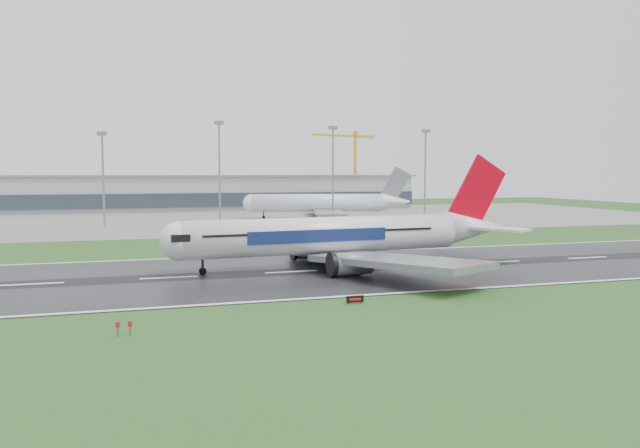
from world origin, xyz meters
name	(u,v)px	position (x,y,z in m)	size (l,w,h in m)	color
ground	(169,278)	(0.00, 0.00, 0.00)	(520.00, 520.00, 0.00)	#20481A
runway	(169,278)	(0.00, 0.00, 0.05)	(400.00, 45.00, 0.10)	black
apron	(154,220)	(0.00, 125.00, 0.04)	(400.00, 130.00, 0.08)	slate
terminal	(151,193)	(0.00, 185.00, 7.50)	(240.00, 36.00, 15.00)	#93969E
main_airliner	(348,212)	(31.31, 3.22, 9.74)	(65.34, 62.22, 19.29)	silver
parked_airliner	(324,193)	(60.18, 113.61, 9.25)	(62.55, 58.24, 18.33)	silver
tower_crane	(355,168)	(103.31, 200.00, 19.40)	(38.83, 2.12, 38.80)	orange
runway_sign	(355,300)	(22.09, -26.10, 0.52)	(2.30, 0.26, 1.04)	black
floodmast_2	(103,181)	(-15.18, 100.00, 14.09)	(0.64, 0.64, 28.18)	gray
floodmast_3	(220,175)	(20.53, 100.00, 16.15)	(0.64, 0.64, 32.30)	gray
floodmast_4	(333,176)	(59.24, 100.00, 15.76)	(0.64, 0.64, 31.52)	gray
floodmast_5	(425,176)	(94.04, 100.00, 15.55)	(0.64, 0.64, 31.10)	gray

